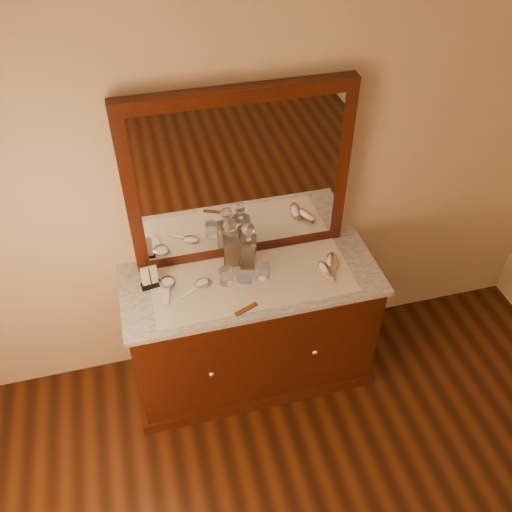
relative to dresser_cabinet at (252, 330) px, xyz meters
name	(u,v)px	position (x,y,z in m)	size (l,w,h in m)	color
dresser_cabinet	(252,330)	(0.00, 0.00, 0.00)	(1.40, 0.55, 0.82)	black
dresser_plinth	(252,367)	(0.00, 0.00, -0.37)	(1.46, 0.59, 0.08)	black
knob_left	(212,374)	(-0.30, -0.28, 0.04)	(0.04, 0.04, 0.04)	silver
knob_right	(315,352)	(0.30, -0.28, 0.04)	(0.04, 0.04, 0.04)	silver
marble_top	(251,280)	(0.00, 0.00, 0.42)	(1.44, 0.59, 0.03)	white
mirror_frame	(239,178)	(0.00, 0.25, 0.94)	(1.20, 0.08, 1.00)	black
mirror_glass	(241,181)	(0.00, 0.21, 0.94)	(1.06, 0.01, 0.86)	white
lace_runner	(252,280)	(0.00, -0.02, 0.44)	(1.10, 0.45, 0.00)	silver
pin_dish	(244,280)	(-0.05, -0.02, 0.45)	(0.08, 0.08, 0.01)	silver
comb	(246,309)	(-0.08, -0.23, 0.45)	(0.13, 0.02, 0.01)	brown
napkin_rack	(150,277)	(-0.54, 0.08, 0.50)	(0.11, 0.08, 0.16)	black
decanter_left	(231,246)	(-0.08, 0.15, 0.56)	(0.10, 0.10, 0.30)	#9C5916
decanter_right	(248,249)	(0.01, 0.11, 0.56)	(0.11, 0.11, 0.29)	#9C5916
brush_near	(327,271)	(0.41, -0.08, 0.47)	(0.10, 0.17, 0.04)	#9E8761
brush_far	(331,263)	(0.46, -0.02, 0.47)	(0.12, 0.17, 0.04)	#9E8761
hand_mirror_outer	(167,285)	(-0.46, 0.05, 0.45)	(0.10, 0.23, 0.02)	silver
hand_mirror_inner	(200,285)	(-0.29, 0.01, 0.45)	(0.20, 0.15, 0.02)	silver
tumblers	(245,274)	(-0.04, -0.01, 0.49)	(0.28, 0.09, 0.09)	white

